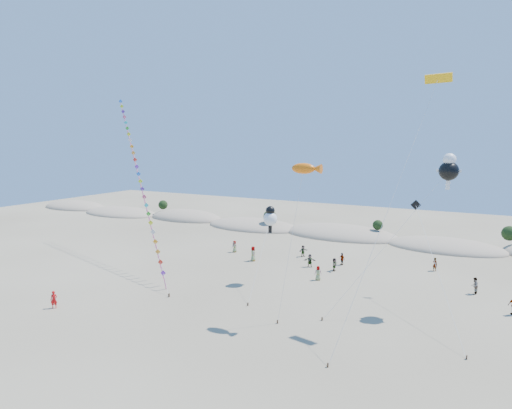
{
  "coord_description": "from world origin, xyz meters",
  "views": [
    {
      "loc": [
        20.01,
        -22.11,
        15.12
      ],
      "look_at": [
        0.88,
        14.0,
        9.19
      ],
      "focal_mm": 30.0,
      "sensor_mm": 36.0,
      "label": 1
    }
  ],
  "objects_px": {
    "parafoil_kite": "(436,85)",
    "flyer_foreground": "(54,300)",
    "fish_kite": "(306,169)",
    "kite_train": "(138,172)"
  },
  "relations": [
    {
      "from": "kite_train",
      "to": "fish_kite",
      "type": "xyz_separation_m",
      "value": [
        26.37,
        -8.5,
        1.6
      ]
    },
    {
      "from": "parafoil_kite",
      "to": "flyer_foreground",
      "type": "bearing_deg",
      "value": -157.27
    },
    {
      "from": "kite_train",
      "to": "fish_kite",
      "type": "height_order",
      "value": "kite_train"
    },
    {
      "from": "parafoil_kite",
      "to": "flyer_foreground",
      "type": "height_order",
      "value": "parafoil_kite"
    },
    {
      "from": "kite_train",
      "to": "flyer_foreground",
      "type": "bearing_deg",
      "value": -73.22
    },
    {
      "from": "kite_train",
      "to": "flyer_foreground",
      "type": "relative_size",
      "value": 14.76
    },
    {
      "from": "fish_kite",
      "to": "kite_train",
      "type": "bearing_deg",
      "value": 162.14
    },
    {
      "from": "parafoil_kite",
      "to": "flyer_foreground",
      "type": "distance_m",
      "value": 37.91
    },
    {
      "from": "kite_train",
      "to": "fish_kite",
      "type": "distance_m",
      "value": 27.75
    },
    {
      "from": "kite_train",
      "to": "fish_kite",
      "type": "relative_size",
      "value": 1.79
    }
  ]
}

